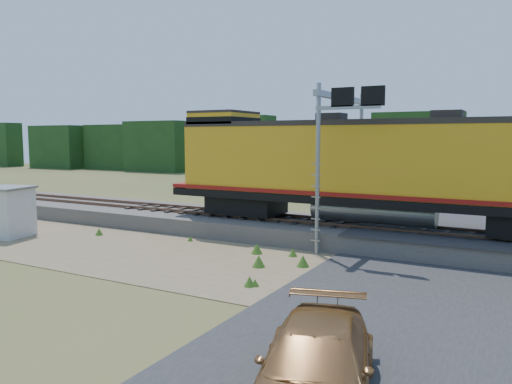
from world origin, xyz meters
The scene contains 11 objects.
ground centered at (0.00, 0.00, 0.00)m, with size 140.00×140.00×0.00m, color #475123.
ballast centered at (0.00, 6.00, 0.40)m, with size 70.00×5.00×0.80m, color slate.
rails centered at (0.00, 6.00, 0.88)m, with size 70.00×1.54×0.16m.
dirt_shoulder centered at (-2.00, 0.50, 0.01)m, with size 26.00×8.00×0.03m, color #8C7754.
road centered at (7.00, 0.74, 0.09)m, with size 7.00×66.00×0.86m.
tree_line_north centered at (0.00, 38.00, 3.07)m, with size 130.00×3.00×6.50m.
weed_clumps centered at (-3.50, 0.10, 0.00)m, with size 15.00×6.20×0.56m, color #37611B, non-canonical shape.
locomotive centered at (3.87, 6.00, 3.42)m, with size 19.31×2.95×4.98m.
shed centered at (-11.33, -0.49, 1.20)m, with size 2.39×2.39×2.38m.
signal_gantry centered at (3.06, 5.35, 5.08)m, with size 2.68×6.20×6.75m.
car centered at (6.93, -7.34, 0.70)m, with size 1.97×4.83×1.40m, color #9A6839.
Camera 1 is at (9.99, -15.08, 4.65)m, focal length 35.00 mm.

